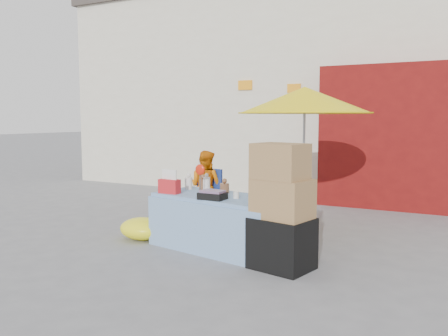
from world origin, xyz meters
The scene contains 10 objects.
ground centered at (0.00, 0.00, 0.00)m, with size 80.00×80.00×0.00m, color slate.
backdrop centered at (0.52, 7.52, 3.10)m, with size 14.00×8.00×7.80m.
market_table centered at (0.43, 0.34, 0.35)m, with size 1.90×1.15×1.07m.
chair_left centered at (-0.52, 1.48, 0.26)m, with size 0.53×0.52×0.85m.
chair_right centered at (0.73, 1.48, 0.26)m, with size 0.53×0.52×0.85m.
vendor_orange centered at (-0.52, 1.61, 0.57)m, with size 0.55×0.43×1.14m, color orange.
vendor_beige centered at (0.73, 1.61, 0.61)m, with size 0.44×0.29×1.22m, color beige.
umbrella centered at (1.03, 1.76, 1.89)m, with size 1.90×1.90×2.09m.
box_stack centered at (1.39, -0.04, 0.63)m, with size 0.71×0.63×1.38m.
tarp_bundle centered at (-0.73, 0.26, 0.15)m, with size 0.66×0.53×0.30m, color #FFF61A.
Camera 1 is at (3.21, -4.80, 1.64)m, focal length 38.00 mm.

